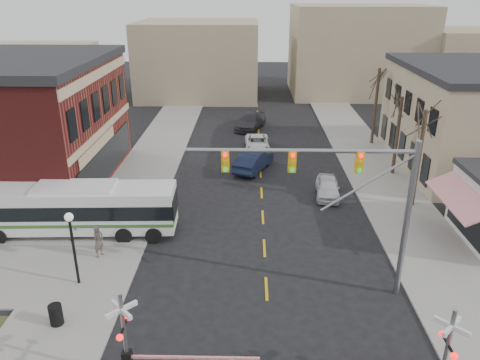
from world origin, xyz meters
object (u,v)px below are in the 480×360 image
trash_bin (56,315)px  car_a (327,187)px  car_d (251,121)px  rr_crossing_west (136,339)px  pedestrian_far (76,226)px  transit_bus (78,208)px  car_c (257,143)px  rr_crossing_east (434,356)px  street_lamp (71,233)px  pedestrian_near (99,241)px  traffic_signal_mast (349,187)px  car_b (254,160)px

trash_bin → car_a: 20.46m
car_a → car_d: car_d is taller
rr_crossing_west → pedestrian_far: 12.29m
car_d → pedestrian_far: size_ratio=2.97×
transit_bus → car_c: 19.87m
rr_crossing_west → car_c: rr_crossing_west is taller
car_d → pedestrian_far: (-10.40, -24.63, 0.25)m
rr_crossing_east → street_lamp: street_lamp is taller
rr_crossing_west → street_lamp: street_lamp is taller
transit_bus → pedestrian_far: 1.21m
rr_crossing_west → pedestrian_near: bearing=115.5°
rr_crossing_west → car_a: 20.24m
street_lamp → pedestrian_far: street_lamp is taller
traffic_signal_mast → trash_bin: 14.46m
traffic_signal_mast → rr_crossing_east: 7.80m
street_lamp → rr_crossing_west: bearing=-53.7°
rr_crossing_east → street_lamp: size_ratio=1.40×
rr_crossing_west → car_b: size_ratio=1.12×
street_lamp → trash_bin: street_lamp is taller
street_lamp → pedestrian_near: street_lamp is taller
car_b → rr_crossing_east: bearing=128.1°
rr_crossing_east → pedestrian_near: (-15.09, 9.46, -0.91)m
trash_bin → rr_crossing_west: bearing=-34.2°
transit_bus → car_b: (10.83, 11.19, -0.91)m
trash_bin → car_a: car_a is taller
car_c → car_b: bearing=-95.4°
trash_bin → pedestrian_far: bearing=102.3°
car_c → car_a: bearing=-65.8°
trash_bin → car_d: bearing=74.9°
pedestrian_far → car_a: bearing=-12.2°
transit_bus → car_c: transit_bus is taller
street_lamp → car_d: size_ratio=0.73×
transit_bus → trash_bin: (1.84, -8.59, -1.13)m
traffic_signal_mast → trash_bin: traffic_signal_mast is taller
rr_crossing_west → car_d: size_ratio=1.02×
trash_bin → pedestrian_near: bearing=87.8°
traffic_signal_mast → car_b: traffic_signal_mast is taller
traffic_signal_mast → rr_crossing_west: (-8.79, -5.83, -3.79)m
traffic_signal_mast → car_c: (-3.87, 22.17, -5.10)m
rr_crossing_east → car_a: rr_crossing_east is taller
rr_crossing_east → pedestrian_far: size_ratio=3.04×
pedestrian_near → transit_bus: bearing=58.2°
trash_bin → car_c: bearing=69.5°
rr_crossing_west → rr_crossing_east: same height
rr_crossing_east → transit_bus: bearing=144.5°
car_c → pedestrian_far: size_ratio=2.56×
street_lamp → car_a: size_ratio=0.98×
street_lamp → pedestrian_near: size_ratio=2.12×
car_a → trash_bin: bearing=-128.9°
rr_crossing_west → pedestrian_far: bearing=119.8°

